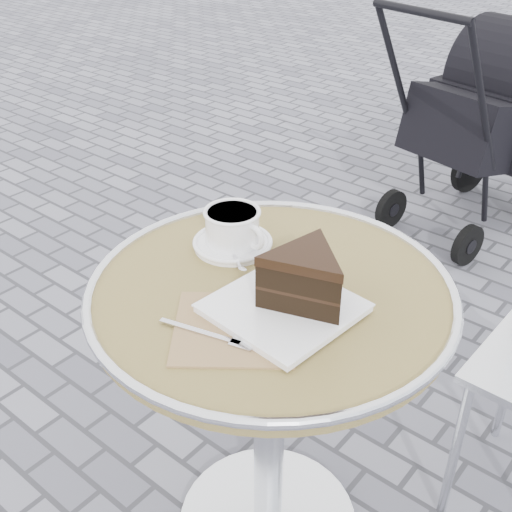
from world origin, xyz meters
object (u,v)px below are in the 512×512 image
Objects in this scene: cafe_table at (270,353)px; cappuccino_set at (233,231)px; cake_plate_set at (298,285)px; baby_stroller at (492,126)px.

cafe_table is 4.21× the size of cappuccino_set.
cappuccino_set reaches higher than cafe_table.
baby_stroller is (-0.35, 1.90, -0.34)m from cake_plate_set.
cake_plate_set reaches higher than cafe_table.
cappuccino_set is (-0.16, 0.07, 0.20)m from cafe_table.
cafe_table is at bearing 165.86° from cake_plate_set.
baby_stroller reaches higher than cafe_table.
cafe_table is 1.89m from baby_stroller.
cappuccino_set is 1.83m from baby_stroller.
baby_stroller is at bearing 105.65° from cake_plate_set.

